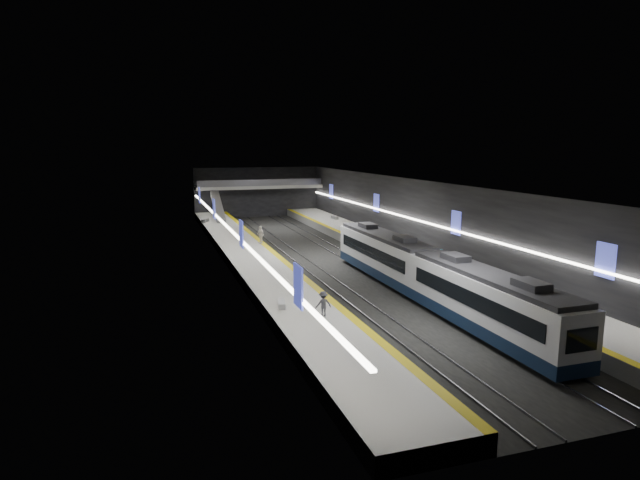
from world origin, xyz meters
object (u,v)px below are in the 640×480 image
object	(u,v)px
bench_left_far	(205,220)
passenger_left_a	(261,235)
bench_left_near	(281,304)
bench_right_far	(335,218)
passenger_right_a	(409,249)
escalator	(218,207)
passenger_left_b	(323,304)
passenger_right_b	(442,259)
train	(427,273)
bench_right_near	(547,294)

from	to	relation	value
bench_left_far	passenger_left_a	size ratio (longest dim) A/B	1.04
bench_left_near	passenger_left_a	distance (m)	23.29
bench_right_far	passenger_right_a	xyz separation A→B (m)	(-2.28, -27.40, 0.67)
escalator	passenger_left_b	xyz separation A→B (m)	(0.59, -45.97, -1.10)
passenger_right_b	passenger_left_b	size ratio (longest dim) A/B	1.06
bench_left_near	passenger_right_b	bearing A→B (deg)	33.77
train	passenger_left_b	world-z (taller)	train
bench_left_far	bench_right_near	size ratio (longest dim) A/B	1.19
passenger_right_b	passenger_left_a	bearing A→B (deg)	97.12
bench_left_far	passenger_right_b	size ratio (longest dim) A/B	1.19
passenger_right_b	train	bearing A→B (deg)	-159.66
train	passenger_left_a	xyz separation A→B (m)	(-8.02, 21.93, -0.24)
bench_left_far	passenger_right_b	xyz separation A→B (m)	(16.50, -34.91, 0.60)
bench_left_near	bench_left_far	size ratio (longest dim) A/B	0.81
bench_right_far	passenger_right_b	size ratio (longest dim) A/B	1.11
train	escalator	distance (m)	43.25
bench_left_near	bench_left_far	bearing A→B (deg)	102.21
train	passenger_right_b	xyz separation A→B (m)	(4.50, 5.45, -0.35)
bench_left_far	passenger_left_a	xyz separation A→B (m)	(3.98, -18.43, 0.71)
escalator	passenger_left_b	bearing A→B (deg)	-89.26
bench_right_far	passenger_left_a	size ratio (longest dim) A/B	0.98
escalator	bench_right_near	world-z (taller)	escalator
bench_right_near	bench_right_far	xyz separation A→B (m)	(-0.92, 42.28, 0.02)
passenger_right_b	passenger_left_b	world-z (taller)	passenger_right_b
bench_right_near	passenger_right_b	xyz separation A→B (m)	(-2.50, 10.08, 0.64)
passenger_right_a	passenger_left_a	distance (m)	16.61
bench_left_far	bench_right_near	world-z (taller)	bench_left_far
bench_left_near	passenger_left_b	size ratio (longest dim) A/B	1.01
passenger_left_a	escalator	bearing A→B (deg)	163.34
bench_left_near	passenger_left_b	distance (m)	3.49
bench_left_far	passenger_left_b	bearing A→B (deg)	-63.57
passenger_left_a	passenger_left_b	xyz separation A→B (m)	(-1.39, -25.82, -0.16)
train	passenger_right_b	world-z (taller)	train
train	passenger_left_a	size ratio (longest dim) A/B	15.66
bench_right_near	passenger_right_a	world-z (taller)	passenger_right_a
bench_right_far	passenger_right_b	xyz separation A→B (m)	(-1.57, -32.21, 0.62)
passenger_right_a	passenger_left_b	world-z (taller)	passenger_right_a
passenger_right_a	passenger_left_b	bearing A→B (deg)	136.36
passenger_right_b	passenger_left_a	distance (m)	20.70
bench_left_far	train	bearing A→B (deg)	-50.37
bench_right_near	bench_left_near	bearing A→B (deg)	-174.73
passenger_right_a	bench_right_far	bearing A→B (deg)	-5.39
train	bench_right_far	xyz separation A→B (m)	(6.08, 37.66, -0.97)
escalator	bench_left_near	bearing A→B (deg)	-91.86
bench_left_far	passenger_right_a	bearing A→B (deg)	-39.24
train	passenger_right_a	xyz separation A→B (m)	(3.79, 10.26, -0.30)
passenger_right_b	bench_left_far	bearing A→B (deg)	85.18
bench_right_far	passenger_left_b	world-z (taller)	passenger_left_b
passenger_right_a	train	bearing A→B (deg)	159.07
train	bench_left_far	distance (m)	42.12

